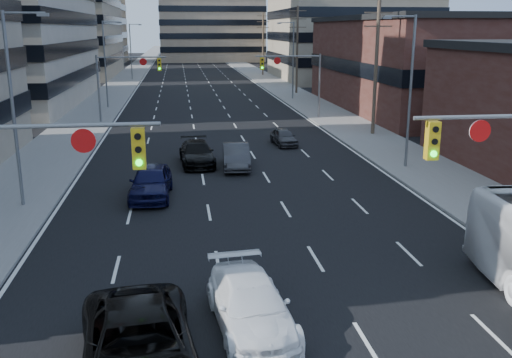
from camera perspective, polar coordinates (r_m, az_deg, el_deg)
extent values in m
cube|color=black|center=(137.38, -6.57, 11.29)|extent=(18.00, 300.00, 0.02)
cube|color=slate|center=(137.60, -11.46, 11.13)|extent=(5.00, 300.00, 0.15)
cube|color=slate|center=(138.10, -1.70, 11.42)|extent=(5.00, 300.00, 0.15)
cube|color=gray|center=(109.14, -19.39, 13.88)|extent=(20.00, 30.00, 16.00)
cube|color=#472119|center=(63.27, 17.89, 10.74)|extent=(20.00, 30.00, 9.00)
cube|color=gray|center=(99.14, 8.96, 13.93)|extent=(22.00, 28.00, 14.00)
cube|color=#ADA089|center=(149.22, -17.97, 14.80)|extent=(24.00, 24.00, 20.00)
cube|color=gray|center=(141.51, 6.81, 13.81)|extent=(22.00, 22.00, 12.00)
cylinder|color=slate|center=(15.74, -21.47, 4.91)|extent=(6.50, 0.12, 0.12)
cube|color=gold|center=(15.45, -11.65, 3.01)|extent=(0.35, 0.28, 1.10)
cylinder|color=black|center=(15.22, -11.76, 4.18)|extent=(0.18, 0.06, 0.18)
cylinder|color=black|center=(15.29, -11.69, 2.89)|extent=(0.18, 0.06, 0.18)
cylinder|color=#0CE526|center=(15.36, -11.62, 1.61)|extent=(0.18, 0.06, 0.18)
cylinder|color=white|center=(15.53, -16.87, 3.68)|extent=(0.64, 0.06, 0.64)
cube|color=gold|center=(16.97, 17.22, 3.69)|extent=(0.35, 0.28, 1.10)
cylinder|color=black|center=(16.76, 17.53, 4.76)|extent=(0.18, 0.06, 0.18)
cylinder|color=black|center=(16.82, 17.44, 3.58)|extent=(0.18, 0.06, 0.18)
cylinder|color=#0CE526|center=(16.89, 17.35, 2.42)|extent=(0.18, 0.06, 0.18)
cylinder|color=white|center=(17.53, 21.49, 4.50)|extent=(0.64, 0.06, 0.64)
cylinder|color=slate|center=(52.82, -15.46, 8.60)|extent=(0.18, 0.18, 6.00)
cylinder|color=slate|center=(52.31, -12.35, 11.82)|extent=(6.00, 0.12, 0.12)
cube|color=gold|center=(52.21, -9.64, 11.23)|extent=(0.35, 0.28, 1.10)
cylinder|color=black|center=(52.03, -9.66, 11.60)|extent=(0.18, 0.06, 0.18)
cylinder|color=black|center=(52.05, -9.64, 11.22)|extent=(0.18, 0.06, 0.18)
cylinder|color=#0CE526|center=(52.07, -9.63, 10.83)|extent=(0.18, 0.06, 0.18)
cylinder|color=white|center=(52.23, -11.22, 11.43)|extent=(0.64, 0.06, 0.64)
cylinder|color=slate|center=(53.95, 6.35, 9.16)|extent=(0.18, 0.18, 6.00)
cylinder|color=slate|center=(53.10, 3.22, 12.17)|extent=(6.00, 0.12, 0.12)
cube|color=gold|center=(52.74, 0.60, 11.46)|extent=(0.35, 0.28, 1.10)
cylinder|color=black|center=(52.56, 0.63, 11.83)|extent=(0.18, 0.06, 0.18)
cylinder|color=black|center=(52.58, 0.63, 11.45)|extent=(0.18, 0.06, 0.18)
cylinder|color=#0CE526|center=(52.60, 0.63, 11.07)|extent=(0.18, 0.06, 0.18)
cylinder|color=white|center=(52.92, 2.14, 11.74)|extent=(0.64, 0.06, 0.64)
cylinder|color=#4C3D2D|center=(45.78, 11.92, 11.08)|extent=(0.28, 0.28, 11.00)
cube|color=#4C3D2D|center=(45.71, 12.19, 15.96)|extent=(2.20, 0.10, 0.10)
cube|color=#4C3D2D|center=(45.70, 12.12, 14.71)|extent=(2.20, 0.10, 0.10)
cylinder|color=#4C3D2D|center=(74.71, 4.13, 12.68)|extent=(0.28, 0.28, 11.00)
cube|color=#4C3D2D|center=(74.69, 4.21, 16.44)|extent=(2.20, 0.10, 0.10)
cube|color=#4C3D2D|center=(74.67, 4.19, 15.67)|extent=(2.20, 0.10, 0.10)
cube|color=#4C3D2D|center=(74.66, 4.18, 14.90)|extent=(2.20, 0.10, 0.10)
cylinder|color=#4C3D2D|center=(104.25, 0.69, 13.31)|extent=(0.28, 0.28, 11.00)
cube|color=#4C3D2D|center=(104.23, 0.70, 16.00)|extent=(2.20, 0.10, 0.10)
cube|color=#4C3D2D|center=(104.22, 0.70, 15.45)|extent=(2.20, 0.10, 0.10)
cube|color=#4C3D2D|center=(104.21, 0.70, 14.90)|extent=(2.20, 0.10, 0.10)
cylinder|color=slate|center=(28.36, -23.10, 6.08)|extent=(0.16, 0.16, 9.00)
cylinder|color=slate|center=(27.90, -22.20, 15.14)|extent=(1.80, 0.10, 0.10)
cube|color=slate|center=(27.72, -20.53, 15.14)|extent=(0.50, 0.22, 0.14)
cylinder|color=slate|center=(62.66, -14.85, 10.92)|extent=(0.16, 0.16, 9.00)
cylinder|color=slate|center=(62.45, -14.27, 14.99)|extent=(1.80, 0.10, 0.10)
cube|color=slate|center=(62.37, -13.51, 14.96)|extent=(0.50, 0.22, 0.14)
cylinder|color=slate|center=(97.46, -12.41, 12.28)|extent=(0.16, 0.16, 9.00)
cylinder|color=slate|center=(97.32, -12.01, 14.90)|extent=(1.80, 0.10, 0.10)
cube|color=slate|center=(97.27, -11.52, 14.87)|extent=(0.50, 0.22, 0.14)
cylinder|color=slate|center=(35.02, 15.17, 8.19)|extent=(0.16, 0.16, 9.00)
cylinder|color=slate|center=(34.49, 14.25, 15.49)|extent=(1.80, 0.10, 0.10)
cube|color=slate|center=(34.20, 12.95, 15.44)|extent=(0.50, 0.22, 0.14)
cylinder|color=slate|center=(68.54, 3.74, 11.66)|extent=(0.16, 0.16, 9.00)
cylinder|color=slate|center=(68.27, 3.03, 15.35)|extent=(1.80, 0.10, 0.10)
cube|color=slate|center=(68.13, 2.35, 15.30)|extent=(0.50, 0.22, 0.14)
imported|color=black|center=(14.51, -11.65, -16.20)|extent=(3.40, 6.23, 1.66)
imported|color=white|center=(16.39, -0.53, -12.48)|extent=(2.48, 5.09, 1.43)
imported|color=black|center=(28.91, -10.46, -0.27)|extent=(2.19, 4.94, 1.65)
imported|color=#343437|center=(34.60, -2.00, 2.30)|extent=(1.82, 4.56, 1.48)
imported|color=black|center=(35.65, -5.93, 2.57)|extent=(2.27, 5.05, 1.44)
imported|color=#3A393C|center=(41.56, 2.80, 4.23)|extent=(1.75, 3.69, 1.22)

